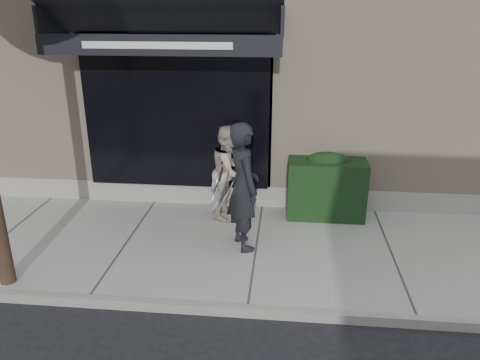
# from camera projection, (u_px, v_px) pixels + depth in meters

# --- Properties ---
(ground) EXTENTS (80.00, 80.00, 0.00)m
(ground) POSITION_uv_depth(u_px,v_px,m) (256.00, 253.00, 7.14)
(ground) COLOR black
(ground) RESTS_ON ground
(sidewalk) EXTENTS (20.00, 3.00, 0.12)m
(sidewalk) POSITION_uv_depth(u_px,v_px,m) (256.00, 249.00, 7.11)
(sidewalk) COLOR gray
(sidewalk) RESTS_ON ground
(curb) EXTENTS (20.00, 0.10, 0.14)m
(curb) POSITION_uv_depth(u_px,v_px,m) (248.00, 311.00, 5.67)
(curb) COLOR gray
(curb) RESTS_ON ground
(building_facade) EXTENTS (14.30, 8.04, 5.64)m
(building_facade) POSITION_uv_depth(u_px,v_px,m) (272.00, 42.00, 10.79)
(building_facade) COLOR beige
(building_facade) RESTS_ON ground
(hedge) EXTENTS (1.30, 0.70, 1.14)m
(hedge) POSITION_uv_depth(u_px,v_px,m) (326.00, 186.00, 7.96)
(hedge) COLOR black
(hedge) RESTS_ON sidewalk
(pedestrian_front) EXTENTS (0.81, 0.99, 1.92)m
(pedestrian_front) POSITION_uv_depth(u_px,v_px,m) (243.00, 187.00, 6.77)
(pedestrian_front) COLOR black
(pedestrian_front) RESTS_ON sidewalk
(pedestrian_back) EXTENTS (0.73, 0.87, 1.59)m
(pedestrian_back) POSITION_uv_depth(u_px,v_px,m) (229.00, 172.00, 7.87)
(pedestrian_back) COLOR #B5A791
(pedestrian_back) RESTS_ON sidewalk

